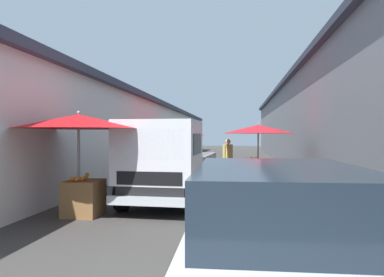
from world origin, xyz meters
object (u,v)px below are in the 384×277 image
object	(u,v)px
fruit_stall_mid_lane	(79,134)
delivery_truck	(167,164)
fruit_stall_near_right	(173,136)
vendor_by_crates	(228,156)
fruit_stall_near_left	(257,137)
parked_scooter	(147,172)
hatchback_car	(277,237)
fruit_stall_far_right	(176,134)

from	to	relation	value
fruit_stall_mid_lane	delivery_truck	world-z (taller)	fruit_stall_mid_lane
fruit_stall_near_right	delivery_truck	size ratio (longest dim) A/B	0.45
fruit_stall_mid_lane	vendor_by_crates	xyz separation A→B (m)	(6.75, -3.01, -0.85)
fruit_stall_near_right	fruit_stall_near_left	size ratio (longest dim) A/B	0.85
delivery_truck	fruit_stall_mid_lane	bearing A→B (deg)	126.64
vendor_by_crates	parked_scooter	world-z (taller)	vendor_by_crates
fruit_stall_near_right	fruit_stall_mid_lane	bearing A→B (deg)	-179.96
fruit_stall_near_left	vendor_by_crates	xyz separation A→B (m)	(0.73, 1.11, -0.76)
fruit_stall_near_left	parked_scooter	world-z (taller)	fruit_stall_near_left
hatchback_car	parked_scooter	world-z (taller)	hatchback_car
fruit_stall_near_right	vendor_by_crates	world-z (taller)	fruit_stall_near_right
fruit_stall_near_right	vendor_by_crates	size ratio (longest dim) A/B	1.40
fruit_stall_near_left	parked_scooter	size ratio (longest dim) A/B	1.56
fruit_stall_far_right	delivery_truck	xyz separation A→B (m)	(-7.31, -1.03, -0.77)
parked_scooter	fruit_stall_far_right	bearing A→B (deg)	-6.52
hatchback_car	fruit_stall_near_left	bearing A→B (deg)	-1.99
fruit_stall_near_right	delivery_truck	bearing A→B (deg)	-170.43
fruit_stall_near_right	delivery_truck	world-z (taller)	fruit_stall_near_right
fruit_stall_near_left	fruit_stall_far_right	bearing A→B (deg)	54.08
fruit_stall_near_left	fruit_stall_mid_lane	bearing A→B (deg)	145.65
fruit_stall_near_left	delivery_truck	size ratio (longest dim) A/B	0.53
fruit_stall_far_right	parked_scooter	world-z (taller)	fruit_stall_far_right
vendor_by_crates	fruit_stall_near_left	bearing A→B (deg)	-123.33
fruit_stall_near_left	hatchback_car	bearing A→B (deg)	178.01
hatchback_car	vendor_by_crates	distance (m)	10.48
fruit_stall_mid_lane	hatchback_car	size ratio (longest dim) A/B	0.69
fruit_stall_mid_lane	fruit_stall_far_right	size ratio (longest dim) A/B	1.01
parked_scooter	hatchback_car	bearing A→B (deg)	-157.44
fruit_stall_far_right	hatchback_car	xyz separation A→B (m)	(-12.24, -3.14, -1.07)
vendor_by_crates	fruit_stall_near_right	bearing A→B (deg)	34.33
fruit_stall_near_left	parked_scooter	xyz separation A→B (m)	(-1.14, 3.90, -1.24)
fruit_stall_mid_lane	fruit_stall_far_right	world-z (taller)	fruit_stall_far_right
fruit_stall_mid_lane	delivery_truck	distance (m)	2.20
fruit_stall_far_right	vendor_by_crates	world-z (taller)	fruit_stall_far_right
fruit_stall_mid_lane	delivery_truck	size ratio (longest dim) A/B	0.55
hatchback_car	parked_scooter	bearing A→B (deg)	22.56
fruit_stall_far_right	parked_scooter	size ratio (longest dim) A/B	1.60
fruit_stall_far_right	fruit_stall_near_left	world-z (taller)	fruit_stall_far_right
parked_scooter	fruit_stall_near_left	bearing A→B (deg)	-73.65
vendor_by_crates	fruit_stall_far_right	bearing A→B (deg)	52.93
fruit_stall_near_right	hatchback_car	distance (m)	15.37
fruit_stall_near_right	parked_scooter	size ratio (longest dim) A/B	1.32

